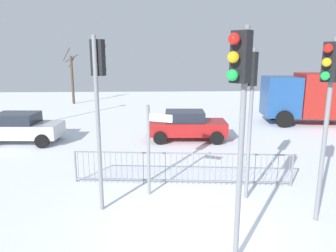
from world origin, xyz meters
name	(u,v)px	position (x,y,z in m)	size (l,w,h in m)	color
ground_plane	(191,224)	(0.00, 0.00, 0.00)	(60.00, 60.00, 0.00)	white
traffic_light_mid_right	(328,91)	(3.13, -0.03, 3.34)	(0.47, 0.46, 4.55)	slate
traffic_light_rear_left	(99,85)	(-2.32, 1.02, 3.40)	(0.37, 0.55, 4.65)	slate
traffic_light_mid_left	(250,92)	(1.71, 1.33, 3.19)	(0.46, 0.47, 4.35)	slate
traffic_light_rear_right	(240,97)	(0.64, -1.59, 3.42)	(0.47, 0.47, 4.67)	slate
direction_sign_post	(151,146)	(-1.02, 1.79, 1.55)	(0.74, 0.34, 2.76)	slate
pedestrian_guard_railing	(182,168)	(-0.02, 2.56, 0.55)	(7.12, 0.72, 1.07)	slate
car_silver_near	(20,127)	(-7.41, 7.91, 0.77)	(3.88, 2.09, 1.47)	#B2B5BA
car_red_trailing	(187,125)	(0.70, 8.14, 0.77)	(3.88, 2.09, 1.47)	maroon
delivery_truck	(324,96)	(9.49, 11.63, 1.74)	(7.27, 3.38, 3.10)	maroon
bare_tree_left	(72,78)	(-8.07, 20.83, 2.25)	(1.18, 0.93, 4.85)	#473828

